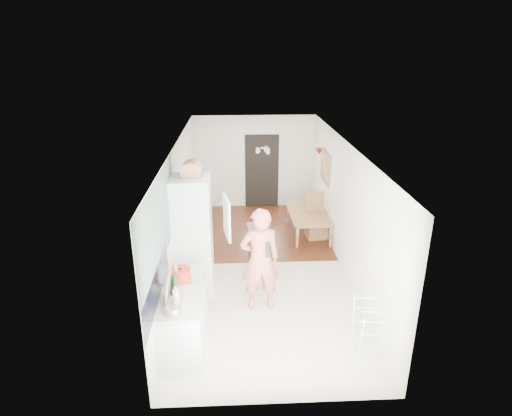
{
  "coord_description": "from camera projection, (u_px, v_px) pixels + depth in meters",
  "views": [
    {
      "loc": [
        -0.49,
        -7.6,
        4.22
      ],
      "look_at": [
        -0.12,
        0.2,
        1.21
      ],
      "focal_mm": 30.0,
      "sensor_mm": 36.0,
      "label": 1
    }
  ],
  "objects": [
    {
      "name": "worktop",
      "position": [
        180.0,
        303.0,
        5.87
      ],
      "size": [
        0.62,
        0.92,
        0.06
      ],
      "primitive_type": "cube",
      "color": "silver",
      "rests_on": "room_shell"
    },
    {
      "name": "tile_splashback",
      "position": [
        157.0,
        287.0,
        5.76
      ],
      "size": [
        0.02,
        1.9,
        0.5
      ],
      "primitive_type": "cube",
      "color": "black",
      "rests_on": "room_shell"
    },
    {
      "name": "bread_bin",
      "position": [
        191.0,
        171.0,
        7.11
      ],
      "size": [
        0.37,
        0.35,
        0.19
      ],
      "primitive_type": null,
      "rotation": [
        0.0,
        0.0,
        0.05
      ],
      "color": "tan",
      "rests_on": "fridge_housing"
    },
    {
      "name": "range_cooker",
      "position": [
        187.0,
        300.0,
        6.73
      ],
      "size": [
        0.6,
        0.6,
        0.88
      ],
      "primitive_type": "cube",
      "color": "silver",
      "rests_on": "room_shell"
    },
    {
      "name": "bottle_b",
      "position": [
        172.0,
        285.0,
        5.96
      ],
      "size": [
        0.09,
        0.09,
        0.3
      ],
      "primitive_type": "cylinder",
      "rotation": [
        0.0,
        0.0,
        0.28
      ],
      "color": "#173B1E",
      "rests_on": "worktop"
    },
    {
      "name": "held_bottle",
      "position": [
        268.0,
        250.0,
        6.8
      ],
      "size": [
        0.06,
        0.06,
        0.26
      ],
      "primitive_type": "cylinder",
      "color": "#173B1E",
      "rests_on": "person"
    },
    {
      "name": "dining_table",
      "position": [
        309.0,
        225.0,
        10.02
      ],
      "size": [
        0.79,
        1.38,
        0.48
      ],
      "primitive_type": "imported",
      "rotation": [
        0.0,
        0.0,
        1.59
      ],
      "color": "#A9804C",
      "rests_on": "floor"
    },
    {
      "name": "pepper_mill_front",
      "position": [
        176.0,
        275.0,
        6.31
      ],
      "size": [
        0.07,
        0.07,
        0.22
      ],
      "primitive_type": "cylinder",
      "rotation": [
        0.0,
        0.0,
        -0.14
      ],
      "color": "tan",
      "rests_on": "worktop"
    },
    {
      "name": "fridge_interior",
      "position": [
        209.0,
        211.0,
        7.3
      ],
      "size": [
        0.02,
        0.52,
        0.66
      ],
      "primitive_type": "cube",
      "color": "white",
      "rests_on": "room_shell"
    },
    {
      "name": "base_cabinet",
      "position": [
        182.0,
        331.0,
        6.03
      ],
      "size": [
        0.6,
        0.9,
        0.86
      ],
      "primitive_type": "cube",
      "color": "silver",
      "rests_on": "room_shell"
    },
    {
      "name": "pinboard",
      "position": [
        325.0,
        167.0,
        9.91
      ],
      "size": [
        0.03,
        0.9,
        0.7
      ],
      "primitive_type": "cube",
      "color": "tan",
      "rests_on": "room_shell"
    },
    {
      "name": "bottle_a",
      "position": [
        175.0,
        287.0,
        5.93
      ],
      "size": [
        0.07,
        0.07,
        0.28
      ],
      "primitive_type": "cylinder",
      "rotation": [
        0.0,
        0.0,
        0.06
      ],
      "color": "#173B1E",
      "rests_on": "worktop"
    },
    {
      "name": "grey_drape",
      "position": [
        257.0,
        229.0,
        9.06
      ],
      "size": [
        0.45,
        0.45,
        0.19
      ],
      "primitive_type": "cube",
      "rotation": [
        0.0,
        0.0,
        0.09
      ],
      "color": "slate",
      "rests_on": "stool"
    },
    {
      "name": "fridge_housing",
      "position": [
        193.0,
        236.0,
        7.45
      ],
      "size": [
        0.66,
        0.66,
        2.15
      ],
      "primitive_type": "cube",
      "color": "silver",
      "rests_on": "room_shell"
    },
    {
      "name": "wall_sconce",
      "position": [
        319.0,
        152.0,
        10.44
      ],
      "size": [
        0.18,
        0.18,
        0.16
      ],
      "primitive_type": "cone",
      "color": "maroon",
      "rests_on": "room_shell"
    },
    {
      "name": "room_shell",
      "position": [
        263.0,
        210.0,
        8.17
      ],
      "size": [
        3.2,
        7.0,
        2.5
      ],
      "primitive_type": null,
      "color": "white",
      "rests_on": "ground"
    },
    {
      "name": "stool",
      "position": [
        257.0,
        242.0,
        9.2
      ],
      "size": [
        0.38,
        0.38,
        0.45
      ],
      "primitive_type": null,
      "rotation": [
        0.0,
        0.0,
        0.12
      ],
      "color": "#A9804C",
      "rests_on": "floor"
    },
    {
      "name": "pepper_mill_back",
      "position": [
        175.0,
        275.0,
        6.31
      ],
      "size": [
        0.07,
        0.07,
        0.23
      ],
      "primitive_type": "cylinder",
      "rotation": [
        0.0,
        0.0,
        0.11
      ],
      "color": "tan",
      "rests_on": "worktop"
    },
    {
      "name": "cooker_top",
      "position": [
        185.0,
        275.0,
        6.56
      ],
      "size": [
        0.6,
        0.6,
        0.04
      ],
      "primitive_type": "cube",
      "color": "silver",
      "rests_on": "room_shell"
    },
    {
      "name": "steel_pan",
      "position": [
        173.0,
        310.0,
        5.57
      ],
      "size": [
        0.24,
        0.24,
        0.11
      ],
      "primitive_type": "cylinder",
      "rotation": [
        0.0,
        0.0,
        -0.11
      ],
      "color": "silver",
      "rests_on": "worktop"
    },
    {
      "name": "bottle_c",
      "position": [
        176.0,
        297.0,
        5.75
      ],
      "size": [
        0.09,
        0.09,
        0.21
      ],
      "primitive_type": "cylinder",
      "rotation": [
        0.0,
        0.0,
        0.09
      ],
      "color": "silver",
      "rests_on": "worktop"
    },
    {
      "name": "floor",
      "position": [
        262.0,
        267.0,
        8.62
      ],
      "size": [
        3.2,
        7.0,
        0.01
      ],
      "primitive_type": "cube",
      "color": "beige",
      "rests_on": "ground"
    },
    {
      "name": "drying_rack",
      "position": [
        372.0,
        331.0,
        6.0
      ],
      "size": [
        0.5,
        0.46,
        0.9
      ],
      "primitive_type": null,
      "rotation": [
        0.0,
        0.0,
        -0.1
      ],
      "color": "silver",
      "rests_on": "floor"
    },
    {
      "name": "dining_chair",
      "position": [
        317.0,
        217.0,
        9.78
      ],
      "size": [
        0.48,
        0.48,
        1.04
      ],
      "primitive_type": null,
      "rotation": [
        0.0,
        0.0,
        0.1
      ],
      "color": "#A9804C",
      "rests_on": "floor"
    },
    {
      "name": "pinboard_frame",
      "position": [
        325.0,
        167.0,
        9.91
      ],
      "size": [
        0.0,
        0.94,
        0.74
      ],
      "primitive_type": "cube",
      "color": "#A9804C",
      "rests_on": "room_shell"
    },
    {
      "name": "red_casserole",
      "position": [
        181.0,
        274.0,
        6.35
      ],
      "size": [
        0.38,
        0.38,
        0.18
      ],
      "primitive_type": "cylinder",
      "rotation": [
        0.0,
        0.0,
        0.25
      ],
      "color": "red",
      "rests_on": "cooker_top"
    },
    {
      "name": "sage_wall_panel",
      "position": [
        159.0,
        223.0,
        6.02
      ],
      "size": [
        0.02,
        3.0,
        1.3
      ],
      "primitive_type": "cube",
      "color": "slate",
      "rests_on": "room_shell"
    },
    {
      "name": "wood_floor_overlay",
      "position": [
        258.0,
        230.0,
        10.35
      ],
      "size": [
        3.2,
        3.3,
        0.01
      ],
      "primitive_type": "cube",
      "color": "#592717",
      "rests_on": "room_shell"
    },
    {
      "name": "doorway_recess",
      "position": [
        262.0,
        171.0,
        11.52
      ],
      "size": [
        0.9,
        0.04,
        2.0
      ],
      "primitive_type": "cube",
      "color": "black",
      "rests_on": "room_shell"
    },
    {
      "name": "person",
      "position": [
        260.0,
        251.0,
        6.96
      ],
      "size": [
        0.83,
        0.6,
        2.13
      ],
      "primitive_type": "imported",
      "rotation": [
        0.0,
        0.0,
        3.26
      ],
      "color": "#E16B63",
      "rests_on": "floor"
    },
    {
      "name": "chopping_boards",
      "position": [
        168.0,
        288.0,
        5.78
      ],
      "size": [
        0.06,
        0.31,
        0.42
      ],
      "primitive_type": null,
      "rotation": [
        0.0,
        0.0,
        0.05
      ],
      "color": "tan",
      "rests_on": "worktop"
    },
    {
      "name": "fridge_door",
      "position": [
        227.0,
        217.0,
        7.03
      ],
      "size": [
        0.14,
        0.56,
        0.7
      ],
      "primitive_type": "cube",
      "rotation": [
        0.0,
        0.0,
        -1.4
      ],
      "color": "silver",
      "rests_on": "room_shell"
    }
  ]
}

